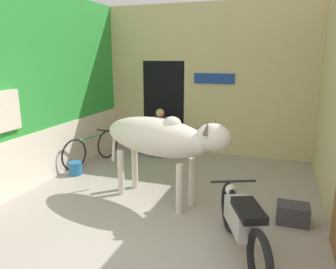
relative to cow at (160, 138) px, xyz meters
name	(u,v)px	position (x,y,z in m)	size (l,w,h in m)	color
ground_plane	(115,262)	(0.06, -1.71, -1.06)	(30.00, 30.00, 0.00)	#9E9389
wall_left_shopfront	(51,89)	(-2.46, 0.61, 0.63)	(0.25, 4.66, 3.50)	green
wall_back_with_doorway	(193,89)	(-0.31, 3.20, 0.46)	(4.89, 0.93, 3.50)	#D1BC84
cow	(160,138)	(0.00, 0.00, 0.00)	(2.33, 1.19, 1.47)	beige
motorcycle_near	(242,223)	(1.42, -1.13, -0.62)	(0.85, 1.76, 0.77)	black
bicycle	(92,149)	(-2.08, 1.32, -0.71)	(0.52, 1.65, 0.68)	black
shopkeeper_seated	(159,132)	(-0.88, 2.34, -0.48)	(0.41, 0.33, 1.12)	brown
plastic_stool	(143,145)	(-1.33, 2.40, -0.85)	(0.32, 0.32, 0.38)	#2856B2
crate	(293,214)	(2.02, -0.08, -0.92)	(0.44, 0.32, 0.28)	#38383D
bucket	(75,168)	(-2.03, 0.60, -0.93)	(0.26, 0.26, 0.26)	#23669E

